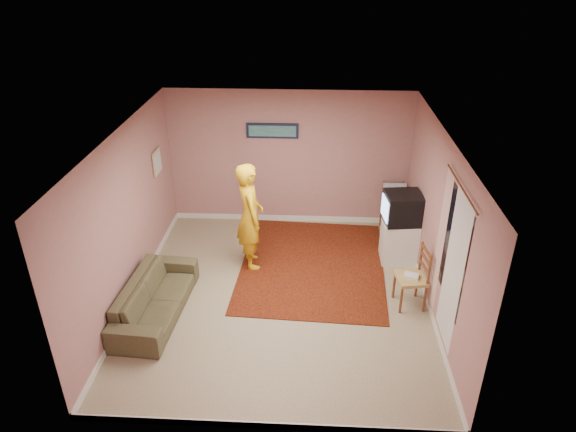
# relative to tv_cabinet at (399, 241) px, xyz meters

# --- Properties ---
(ground) EXTENTS (5.00, 5.00, 0.00)m
(ground) POSITION_rel_tv_cabinet_xyz_m (-1.95, -1.15, -0.37)
(ground) COLOR tan
(ground) RESTS_ON ground
(wall_back) EXTENTS (4.50, 0.02, 2.60)m
(wall_back) POSITION_rel_tv_cabinet_xyz_m (-1.95, 1.35, 0.93)
(wall_back) COLOR #A8786E
(wall_back) RESTS_ON ground
(wall_front) EXTENTS (4.50, 0.02, 2.60)m
(wall_front) POSITION_rel_tv_cabinet_xyz_m (-1.95, -3.65, 0.93)
(wall_front) COLOR #A8786E
(wall_front) RESTS_ON ground
(wall_left) EXTENTS (0.02, 5.00, 2.60)m
(wall_left) POSITION_rel_tv_cabinet_xyz_m (-4.20, -1.15, 0.93)
(wall_left) COLOR #A8786E
(wall_left) RESTS_ON ground
(wall_right) EXTENTS (0.02, 5.00, 2.60)m
(wall_right) POSITION_rel_tv_cabinet_xyz_m (0.30, -1.15, 0.93)
(wall_right) COLOR #A8786E
(wall_right) RESTS_ON ground
(ceiling) EXTENTS (4.50, 5.00, 0.02)m
(ceiling) POSITION_rel_tv_cabinet_xyz_m (-1.95, -1.15, 2.23)
(ceiling) COLOR silver
(ceiling) RESTS_ON wall_back
(baseboard_back) EXTENTS (4.50, 0.02, 0.10)m
(baseboard_back) POSITION_rel_tv_cabinet_xyz_m (-1.95, 1.34, -0.32)
(baseboard_back) COLOR silver
(baseboard_back) RESTS_ON ground
(baseboard_front) EXTENTS (4.50, 0.02, 0.10)m
(baseboard_front) POSITION_rel_tv_cabinet_xyz_m (-1.95, -3.64, -0.32)
(baseboard_front) COLOR silver
(baseboard_front) RESTS_ON ground
(baseboard_left) EXTENTS (0.02, 5.00, 0.10)m
(baseboard_left) POSITION_rel_tv_cabinet_xyz_m (-4.19, -1.15, -0.32)
(baseboard_left) COLOR silver
(baseboard_left) RESTS_ON ground
(baseboard_right) EXTENTS (0.02, 5.00, 0.10)m
(baseboard_right) POSITION_rel_tv_cabinet_xyz_m (0.29, -1.15, -0.32)
(baseboard_right) COLOR silver
(baseboard_right) RESTS_ON ground
(window) EXTENTS (0.01, 1.10, 1.50)m
(window) POSITION_rel_tv_cabinet_xyz_m (0.29, -2.05, 1.08)
(window) COLOR black
(window) RESTS_ON wall_right
(curtain_sheer) EXTENTS (0.01, 0.75, 2.10)m
(curtain_sheer) POSITION_rel_tv_cabinet_xyz_m (0.28, -2.20, 0.88)
(curtain_sheer) COLOR silver
(curtain_sheer) RESTS_ON wall_right
(curtain_floral) EXTENTS (0.01, 0.35, 2.10)m
(curtain_floral) POSITION_rel_tv_cabinet_xyz_m (0.26, -1.50, 0.88)
(curtain_floral) COLOR beige
(curtain_floral) RESTS_ON wall_right
(curtain_rod) EXTENTS (0.02, 1.40, 0.02)m
(curtain_rod) POSITION_rel_tv_cabinet_xyz_m (0.25, -2.05, 1.95)
(curtain_rod) COLOR brown
(curtain_rod) RESTS_ON wall_right
(picture_back) EXTENTS (0.95, 0.04, 0.28)m
(picture_back) POSITION_rel_tv_cabinet_xyz_m (-2.25, 1.32, 1.48)
(picture_back) COLOR #131735
(picture_back) RESTS_ON wall_back
(picture_left) EXTENTS (0.04, 0.38, 0.42)m
(picture_left) POSITION_rel_tv_cabinet_xyz_m (-4.17, 0.45, 1.18)
(picture_left) COLOR #C4AF87
(picture_left) RESTS_ON wall_left
(area_rug) EXTENTS (2.54, 3.10, 0.02)m
(area_rug) POSITION_rel_tv_cabinet_xyz_m (-1.47, -0.26, -0.37)
(area_rug) COLOR black
(area_rug) RESTS_ON ground
(tv_cabinet) EXTENTS (0.59, 0.54, 0.75)m
(tv_cabinet) POSITION_rel_tv_cabinet_xyz_m (0.00, 0.00, 0.00)
(tv_cabinet) COLOR white
(tv_cabinet) RESTS_ON ground
(crt_tv) EXTENTS (0.65, 0.59, 0.51)m
(crt_tv) POSITION_rel_tv_cabinet_xyz_m (-0.01, -0.00, 0.63)
(crt_tv) COLOR black
(crt_tv) RESTS_ON tv_cabinet
(chair_a) EXTENTS (0.42, 0.40, 0.51)m
(chair_a) POSITION_rel_tv_cabinet_xyz_m (0.01, 1.05, 0.20)
(chair_a) COLOR tan
(chair_a) RESTS_ON ground
(dvd_player) EXTENTS (0.38, 0.28, 0.06)m
(dvd_player) POSITION_rel_tv_cabinet_xyz_m (0.01, 1.05, 0.14)
(dvd_player) COLOR #AAAAAF
(dvd_player) RESTS_ON chair_a
(blue_throw) EXTENTS (0.42, 0.05, 0.44)m
(blue_throw) POSITION_rel_tv_cabinet_xyz_m (0.01, 1.05, 0.38)
(blue_throw) COLOR #8AB0E2
(blue_throw) RESTS_ON chair_a
(chair_b) EXTENTS (0.48, 0.50, 0.53)m
(chair_b) POSITION_rel_tv_cabinet_xyz_m (-0.01, -1.26, 0.22)
(chair_b) COLOR tan
(chair_b) RESTS_ON ground
(game_console) EXTENTS (0.24, 0.21, 0.04)m
(game_console) POSITION_rel_tv_cabinet_xyz_m (-0.01, -1.26, 0.15)
(game_console) COLOR white
(game_console) RESTS_ON chair_b
(sofa) EXTENTS (0.88, 1.98, 0.56)m
(sofa) POSITION_rel_tv_cabinet_xyz_m (-3.75, -1.66, -0.09)
(sofa) COLOR brown
(sofa) RESTS_ON ground
(person) EXTENTS (0.63, 0.78, 1.84)m
(person) POSITION_rel_tv_cabinet_xyz_m (-2.51, -0.26, 0.55)
(person) COLOR gold
(person) RESTS_ON ground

